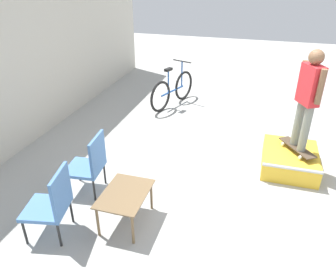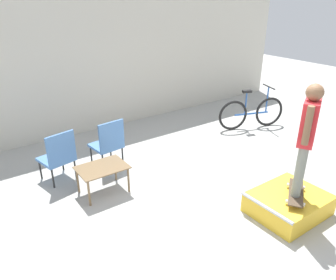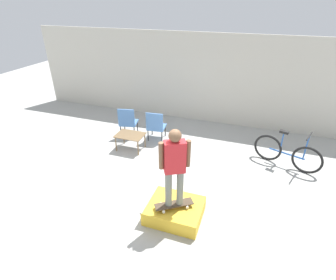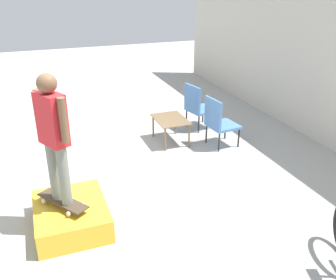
{
  "view_description": "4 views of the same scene",
  "coord_description": "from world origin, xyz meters",
  "views": [
    {
      "loc": [
        -4.22,
        0.01,
        3.12
      ],
      "look_at": [
        0.09,
        1.29,
        0.69
      ],
      "focal_mm": 35.0,
      "sensor_mm": 36.0,
      "label": 1
    },
    {
      "loc": [
        -2.92,
        -2.95,
        3.09
      ],
      "look_at": [
        0.1,
        1.33,
        0.73
      ],
      "focal_mm": 35.0,
      "sensor_mm": 36.0,
      "label": 2
    },
    {
      "loc": [
        2.13,
        -4.41,
        3.98
      ],
      "look_at": [
        0.24,
        1.06,
        0.79
      ],
      "focal_mm": 28.0,
      "sensor_mm": 36.0,
      "label": 3
    },
    {
      "loc": [
        5.17,
        -0.85,
        3.02
      ],
      "look_at": [
        0.34,
        0.95,
        0.72
      ],
      "focal_mm": 40.0,
      "sensor_mm": 36.0,
      "label": 4
    }
  ],
  "objects": [
    {
      "name": "ground_plane",
      "position": [
        0.0,
        0.0,
        0.0
      ],
      "size": [
        24.0,
        24.0,
        0.0
      ],
      "primitive_type": "plane",
      "color": "#A8A8A3"
    },
    {
      "name": "patio_chair_left",
      "position": [
        -1.55,
        2.3,
        0.51
      ],
      "size": [
        0.62,
        0.62,
        0.95
      ],
      "rotation": [
        0.0,
        0.0,
        3.35
      ],
      "color": "black",
      "rests_on": "ground_plane"
    },
    {
      "name": "coffee_table",
      "position": [
        -1.09,
        1.53,
        0.42
      ],
      "size": [
        0.8,
        0.58,
        0.48
      ],
      "color": "brown",
      "rests_on": "ground_plane"
    },
    {
      "name": "person_skater",
      "position": [
        0.97,
        -0.71,
        1.36
      ],
      "size": [
        0.51,
        0.36,
        1.62
      ],
      "rotation": [
        0.0,
        0.0,
        0.49
      ],
      "color": "gray",
      "rests_on": "skateboard_on_ramp"
    },
    {
      "name": "patio_chair_right",
      "position": [
        -0.59,
        2.3,
        0.51
      ],
      "size": [
        0.57,
        0.57,
        0.95
      ],
      "rotation": [
        0.0,
        0.0,
        3.25
      ],
      "color": "black",
      "rests_on": "ground_plane"
    },
    {
      "name": "skate_ramp_box",
      "position": [
        0.96,
        -0.63,
        0.16
      ],
      "size": [
        1.12,
        0.9,
        0.35
      ],
      "color": "gold",
      "rests_on": "ground_plane"
    },
    {
      "name": "skateboard_on_ramp",
      "position": [
        0.97,
        -0.71,
        0.4
      ],
      "size": [
        0.74,
        0.59,
        0.07
      ],
      "rotation": [
        0.0,
        0.0,
        0.59
      ],
      "color": "#473828",
      "rests_on": "skate_ramp_box"
    },
    {
      "name": "bicycle",
      "position": [
        3.15,
        2.09,
        0.39
      ],
      "size": [
        1.66,
        0.7,
        1.04
      ],
      "rotation": [
        0.0,
        0.0,
        -0.34
      ],
      "color": "black",
      "rests_on": "ground_plane"
    }
  ]
}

